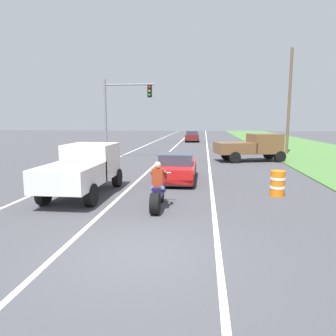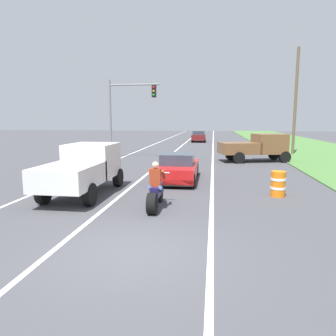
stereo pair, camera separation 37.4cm
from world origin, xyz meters
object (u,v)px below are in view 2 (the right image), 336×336
at_px(traffic_light_mast_near, 125,107).
at_px(construction_barrel_nearest, 278,184).
at_px(sports_car_red, 178,168).
at_px(distant_car_far_ahead, 199,136).
at_px(pickup_truck_left_lane_white, 84,167).
at_px(pickup_truck_right_shoulder_brown, 257,146).
at_px(motorcycle_with_rider, 156,192).

height_order(traffic_light_mast_near, construction_barrel_nearest, traffic_light_mast_near).
bearing_deg(sports_car_red, distant_car_far_ahead, 90.60).
relative_size(pickup_truck_left_lane_white, construction_barrel_nearest, 4.80).
relative_size(construction_barrel_nearest, distant_car_far_ahead, 0.25).
xyz_separation_m(construction_barrel_nearest, distant_car_far_ahead, (-4.54, 30.74, 0.27)).
relative_size(pickup_truck_right_shoulder_brown, construction_barrel_nearest, 5.14).
bearing_deg(pickup_truck_left_lane_white, pickup_truck_right_shoulder_brown, 54.28).
bearing_deg(construction_barrel_nearest, distant_car_far_ahead, 98.40).
relative_size(pickup_truck_right_shoulder_brown, distant_car_far_ahead, 1.29).
relative_size(traffic_light_mast_near, construction_barrel_nearest, 6.00).
bearing_deg(motorcycle_with_rider, distant_car_far_ahead, 90.19).
relative_size(motorcycle_with_rider, pickup_truck_left_lane_white, 0.46).
relative_size(sports_car_red, distant_car_far_ahead, 1.08).
bearing_deg(distant_car_far_ahead, construction_barrel_nearest, -81.60).
bearing_deg(motorcycle_with_rider, traffic_light_mast_near, 109.70).
distance_m(sports_car_red, pickup_truck_left_lane_white, 4.84).
bearing_deg(sports_car_red, pickup_truck_left_lane_white, -135.30).
xyz_separation_m(sports_car_red, construction_barrel_nearest, (4.25, -2.67, -0.13)).
height_order(traffic_light_mast_near, distant_car_far_ahead, traffic_light_mast_near).
xyz_separation_m(sports_car_red, distant_car_far_ahead, (-0.29, 28.07, 0.14)).
relative_size(sports_car_red, pickup_truck_left_lane_white, 0.90).
bearing_deg(sports_car_red, construction_barrel_nearest, -32.19).
bearing_deg(construction_barrel_nearest, motorcycle_with_rider, -151.28).
distance_m(pickup_truck_right_shoulder_brown, distant_car_far_ahead, 20.66).
relative_size(sports_car_red, construction_barrel_nearest, 4.30).
bearing_deg(pickup_truck_right_shoulder_brown, motorcycle_with_rider, -110.78).
bearing_deg(traffic_light_mast_near, motorcycle_with_rider, -70.30).
relative_size(sports_car_red, traffic_light_mast_near, 0.72).
xyz_separation_m(pickup_truck_right_shoulder_brown, construction_barrel_nearest, (-0.56, -10.72, -0.60)).
relative_size(motorcycle_with_rider, sports_car_red, 0.51).
height_order(sports_car_red, traffic_light_mast_near, traffic_light_mast_near).
xyz_separation_m(sports_car_red, pickup_truck_left_lane_white, (-3.42, -3.39, 0.48)).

